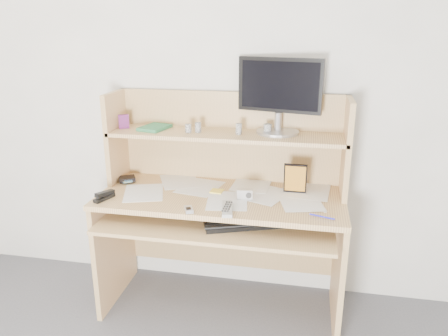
% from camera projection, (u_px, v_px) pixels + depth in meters
% --- Properties ---
extents(back_wall, '(3.60, 0.04, 2.50)m').
position_uv_depth(back_wall, '(231.00, 99.00, 2.64)').
color(back_wall, silver).
rests_on(back_wall, floor).
extents(desk, '(1.40, 0.70, 1.30)m').
position_uv_depth(desk, '(224.00, 199.00, 2.59)').
color(desk, '#D7B46E').
rests_on(desk, floor).
extents(paper_clutter, '(1.32, 0.54, 0.01)m').
position_uv_depth(paper_clutter, '(221.00, 195.00, 2.50)').
color(paper_clutter, white).
rests_on(paper_clutter, desk).
extents(keyboard, '(0.50, 0.32, 0.03)m').
position_uv_depth(keyboard, '(247.00, 222.00, 2.36)').
color(keyboard, black).
rests_on(keyboard, desk).
extents(tv_remote, '(0.09, 0.20, 0.02)m').
position_uv_depth(tv_remote, '(227.00, 209.00, 2.28)').
color(tv_remote, '#A8A8A3').
rests_on(tv_remote, paper_clutter).
extents(flip_phone, '(0.07, 0.09, 0.02)m').
position_uv_depth(flip_phone, '(189.00, 209.00, 2.28)').
color(flip_phone, silver).
rests_on(flip_phone, paper_clutter).
extents(stapler, '(0.08, 0.14, 0.04)m').
position_uv_depth(stapler, '(104.00, 195.00, 2.43)').
color(stapler, black).
rests_on(stapler, paper_clutter).
extents(wallet, '(0.12, 0.12, 0.02)m').
position_uv_depth(wallet, '(127.00, 179.00, 2.71)').
color(wallet, black).
rests_on(wallet, paper_clutter).
extents(sticky_note_pad, '(0.08, 0.08, 0.01)m').
position_uv_depth(sticky_note_pad, '(217.00, 191.00, 2.55)').
color(sticky_note_pad, '#EBF841').
rests_on(sticky_note_pad, desk).
extents(digital_camera, '(0.09, 0.05, 0.05)m').
position_uv_depth(digital_camera, '(245.00, 194.00, 2.43)').
color(digital_camera, '#BCBCBF').
rests_on(digital_camera, paper_clutter).
extents(game_case, '(0.13, 0.02, 0.18)m').
position_uv_depth(game_case, '(295.00, 178.00, 2.48)').
color(game_case, black).
rests_on(game_case, paper_clutter).
extents(blue_pen, '(0.13, 0.05, 0.01)m').
position_uv_depth(blue_pen, '(322.00, 217.00, 2.20)').
color(blue_pen, '#1A1CC8').
rests_on(blue_pen, paper_clutter).
extents(card_box, '(0.06, 0.05, 0.09)m').
position_uv_depth(card_box, '(124.00, 122.00, 2.63)').
color(card_box, maroon).
rests_on(card_box, desk).
extents(shelf_book, '(0.18, 0.22, 0.02)m').
position_uv_depth(shelf_book, '(155.00, 128.00, 2.63)').
color(shelf_book, '#388D5B').
rests_on(shelf_book, desk).
extents(chip_stack_a, '(0.05, 0.05, 0.05)m').
position_uv_depth(chip_stack_a, '(188.00, 128.00, 2.54)').
color(chip_stack_a, black).
rests_on(chip_stack_a, desk).
extents(chip_stack_b, '(0.05, 0.05, 0.06)m').
position_uv_depth(chip_stack_b, '(198.00, 127.00, 2.54)').
color(chip_stack_b, silver).
rests_on(chip_stack_b, desk).
extents(chip_stack_c, '(0.05, 0.05, 0.06)m').
position_uv_depth(chip_stack_c, '(267.00, 129.00, 2.51)').
color(chip_stack_c, black).
rests_on(chip_stack_c, desk).
extents(chip_stack_d, '(0.05, 0.05, 0.06)m').
position_uv_depth(chip_stack_d, '(239.00, 129.00, 2.50)').
color(chip_stack_d, white).
rests_on(chip_stack_d, desk).
extents(monitor, '(0.49, 0.25, 0.43)m').
position_uv_depth(monitor, '(279.00, 93.00, 2.48)').
color(monitor, '#ABAAAF').
rests_on(monitor, desk).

